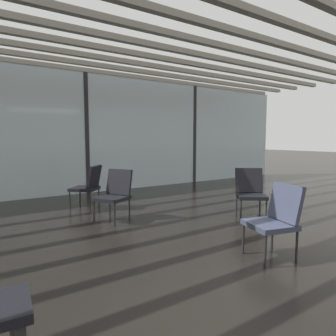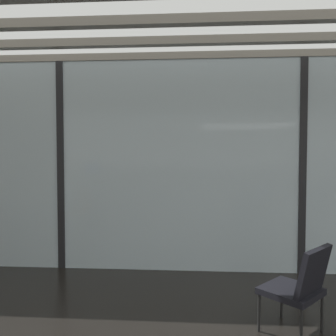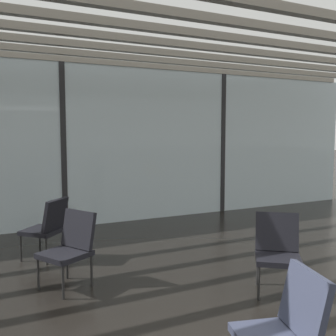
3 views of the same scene
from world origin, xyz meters
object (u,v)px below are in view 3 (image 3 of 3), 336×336
(lounge_chair_3, at_px, (71,244))
(lounge_chair_5, at_px, (48,225))
(lounge_chair_2, at_px, (277,248))
(lounge_chair_4, at_px, (287,326))

(lounge_chair_3, xyz_separation_m, lounge_chair_5, (-0.10, 1.09, 0.00))
(lounge_chair_2, bearing_deg, lounge_chair_5, 171.01)
(lounge_chair_2, xyz_separation_m, lounge_chair_5, (-2.18, 2.23, 0.00))
(lounge_chair_5, bearing_deg, lounge_chair_4, 59.69)
(lounge_chair_5, bearing_deg, lounge_chair_2, 88.01)
(lounge_chair_4, relative_size, lounge_chair_5, 1.00)
(lounge_chair_3, height_order, lounge_chair_4, same)
(lounge_chair_4, height_order, lounge_chair_5, same)
(lounge_chair_2, bearing_deg, lounge_chair_3, -171.97)
(lounge_chair_4, bearing_deg, lounge_chair_2, 155.09)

